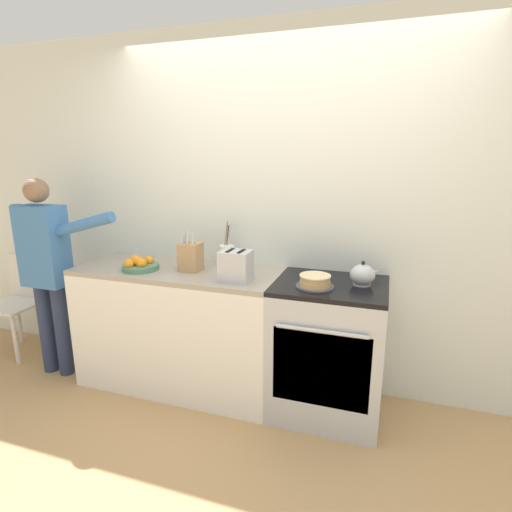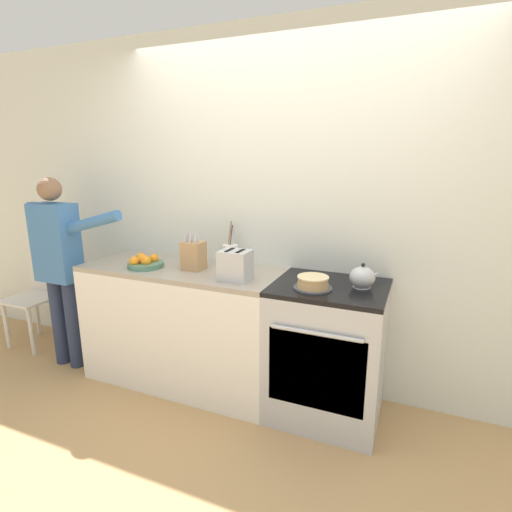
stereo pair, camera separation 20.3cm
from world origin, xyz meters
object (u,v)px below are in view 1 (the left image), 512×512
at_px(dining_chair, 21,297).
at_px(utensil_crock, 227,255).
at_px(tea_kettle, 363,275).
at_px(person_baker, 46,262).
at_px(layer_cake, 315,281).
at_px(fruit_bowl, 140,265).
at_px(toaster, 236,266).
at_px(knife_block, 191,256).
at_px(stove_range, 327,349).

bearing_deg(dining_chair, utensil_crock, -4.32).
height_order(tea_kettle, person_baker, person_baker).
relative_size(layer_cake, fruit_bowl, 0.91).
bearing_deg(toaster, layer_cake, 3.19).
xyz_separation_m(tea_kettle, knife_block, (-1.18, -0.05, 0.04)).
bearing_deg(knife_block, stove_range, 0.48).
distance_m(layer_cake, knife_block, 0.91).
relative_size(stove_range, person_baker, 0.59).
relative_size(utensil_crock, toaster, 1.58).
relative_size(knife_block, dining_chair, 0.33).
xyz_separation_m(knife_block, utensil_crock, (0.20, 0.19, -0.02)).
distance_m(knife_block, fruit_bowl, 0.38).
bearing_deg(utensil_crock, toaster, -58.74).
height_order(knife_block, fruit_bowl, knife_block).
height_order(stove_range, utensil_crock, utensil_crock).
xyz_separation_m(person_baker, dining_chair, (-0.60, 0.24, -0.43)).
xyz_separation_m(toaster, dining_chair, (-2.13, 0.19, -0.52)).
xyz_separation_m(stove_range, fruit_bowl, (-1.35, -0.10, 0.49)).
bearing_deg(layer_cake, dining_chair, 176.45).
bearing_deg(dining_chair, tea_kettle, -8.50).
height_order(utensil_crock, fruit_bowl, utensil_crock).
distance_m(stove_range, knife_block, 1.14).
xyz_separation_m(tea_kettle, utensil_crock, (-0.99, 0.15, 0.02)).
bearing_deg(tea_kettle, utensil_crock, 171.39).
xyz_separation_m(layer_cake, knife_block, (-0.91, 0.09, 0.07)).
bearing_deg(toaster, dining_chair, 174.82).
relative_size(utensil_crock, dining_chair, 0.39).
height_order(stove_range, person_baker, person_baker).
bearing_deg(layer_cake, knife_block, 174.04).
xyz_separation_m(knife_block, dining_chair, (-1.73, 0.07, -0.52)).
distance_m(stove_range, fruit_bowl, 1.44).
relative_size(tea_kettle, person_baker, 0.12).
distance_m(tea_kettle, fruit_bowl, 1.55).
bearing_deg(dining_chair, stove_range, -9.30).
distance_m(utensil_crock, toaster, 0.37).
xyz_separation_m(utensil_crock, fruit_bowl, (-0.56, -0.29, -0.05)).
bearing_deg(knife_block, toaster, -17.50).
distance_m(fruit_bowl, toaster, 0.76).
bearing_deg(utensil_crock, fruit_bowl, -152.89).
bearing_deg(utensil_crock, stove_range, -13.22).
bearing_deg(toaster, tea_kettle, 12.02).
height_order(tea_kettle, dining_chair, tea_kettle).
bearing_deg(layer_cake, toaster, -176.81).
relative_size(knife_block, toaster, 1.35).
distance_m(layer_cake, tea_kettle, 0.31).
relative_size(tea_kettle, dining_chair, 0.22).
xyz_separation_m(stove_range, layer_cake, (-0.08, -0.10, 0.49)).
relative_size(fruit_bowl, toaster, 1.24).
bearing_deg(tea_kettle, fruit_bowl, -174.91).
bearing_deg(stove_range, toaster, -167.59).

